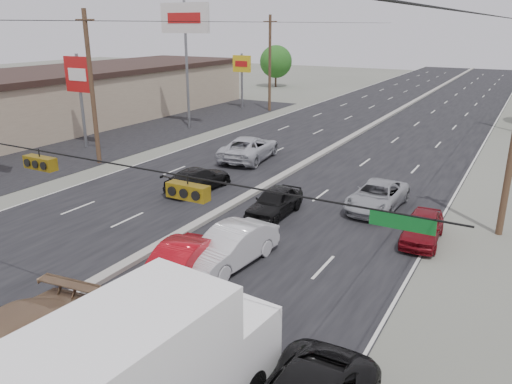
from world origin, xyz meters
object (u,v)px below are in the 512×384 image
pole_sign_billboard (185,26)px  red_sedan (177,265)px  utility_pole_left_c (270,63)px  queue_car_e (423,228)px  queue_car_b (230,247)px  box_truck (144,379)px  queue_car_a (275,202)px  tree_left_far (276,62)px  oncoming_far (249,148)px  oncoming_near (198,179)px  pole_sign_far (242,68)px  pole_sign_mid (79,80)px  queue_car_c (377,196)px  utility_pole_left_b (92,88)px

pole_sign_billboard → red_sedan: pole_sign_billboard is taller
utility_pole_left_c → queue_car_e: bearing=-51.3°
utility_pole_left_c → queue_car_b: size_ratio=2.14×
box_truck → queue_car_a: size_ratio=1.81×
red_sedan → queue_car_a: bearing=82.7°
tree_left_far → oncoming_far: tree_left_far is taller
oncoming_near → pole_sign_far: bearing=-59.8°
pole_sign_mid → queue_car_e: 27.54m
pole_sign_mid → oncoming_far: bearing=12.1°
utility_pole_left_c → pole_sign_far: utility_pole_left_c is taller
box_truck → queue_car_c: bearing=94.9°
oncoming_near → tree_left_far: bearing=-63.6°
pole_sign_far → queue_car_e: 37.80m
queue_car_c → utility_pole_left_c: bearing=130.0°
utility_pole_left_b → pole_sign_far: utility_pole_left_b is taller
pole_sign_billboard → box_truck: (21.19, -30.09, -7.01)m
utility_pole_left_b → pole_sign_billboard: (-2.00, 13.00, 3.76)m
utility_pole_left_b → red_sedan: (15.04, -10.69, -4.39)m
red_sedan → oncoming_far: bearing=104.1°
pole_sign_mid → queue_car_a: size_ratio=1.73×
utility_pole_left_c → oncoming_near: size_ratio=2.19×
red_sedan → queue_car_b: 2.34m
tree_left_far → oncoming_far: 43.25m
queue_car_b → queue_car_c: (3.20, 9.03, -0.09)m
pole_sign_billboard → red_sedan: size_ratio=2.54×
pole_sign_billboard → box_truck: size_ratio=1.50×
tree_left_far → queue_car_b: tree_left_far is taller
oncoming_near → oncoming_far: (-0.85, 7.31, 0.16)m
utility_pole_left_c → tree_left_far: size_ratio=1.63×
queue_car_a → queue_car_e: bearing=2.3°
tree_left_far → queue_car_a: tree_left_far is taller
utility_pole_left_b → pole_sign_mid: bearing=146.3°
tree_left_far → queue_car_a: bearing=-62.9°
utility_pole_left_c → pole_sign_mid: (-4.50, -22.00, 0.01)m
utility_pole_left_b → oncoming_far: bearing=34.1°
utility_pole_left_c → tree_left_far: (-9.50, 20.00, -1.39)m
queue_car_a → oncoming_far: oncoming_far is taller
pole_sign_billboard → red_sedan: 30.30m
tree_left_far → box_truck: (28.69, -62.09, -1.86)m
pole_sign_mid → box_truck: pole_sign_mid is taller
utility_pole_left_b → queue_car_e: utility_pole_left_b is taller
queue_car_e → red_sedan: bearing=-134.6°
queue_car_b → utility_pole_left_c: bearing=121.4°
queue_car_c → box_truck: bearing=-88.0°
queue_car_e → oncoming_near: oncoming_near is taller
queue_car_b → red_sedan: bearing=-108.5°
pole_sign_billboard → oncoming_near: (11.41, -14.51, -8.21)m
red_sedan → box_truck: bearing=-64.4°
utility_pole_left_b → queue_car_c: 19.71m
utility_pole_left_b → pole_sign_far: (-3.50, 25.00, -0.70)m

